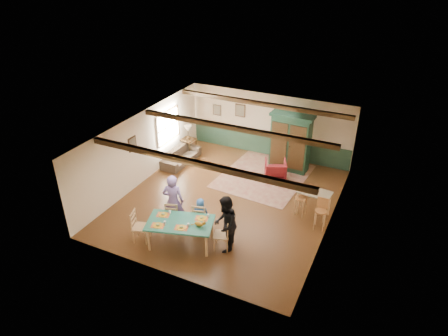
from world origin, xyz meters
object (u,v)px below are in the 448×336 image
at_px(dining_chair_far_right, 200,216).
at_px(dining_chair_end_left, 141,226).
at_px(bar_stool_left, 301,201).
at_px(table_lamp, 188,132).
at_px(counter_table, 313,203).
at_px(dining_chair_far_left, 173,214).
at_px(dining_chair_end_right, 222,234).
at_px(cat, 199,224).
at_px(armchair, 275,169).
at_px(end_table, 189,146).
at_px(person_child, 201,214).
at_px(bar_stool_right, 320,215).
at_px(sofa, 181,156).
at_px(dining_table, 181,233).
at_px(person_man, 173,201).
at_px(person_woman, 225,224).
at_px(armoire, 290,142).

distance_m(dining_chair_far_right, dining_chair_end_left, 1.83).
xyz_separation_m(dining_chair_end_left, bar_stool_left, (3.97, 3.34, 0.04)).
relative_size(table_lamp, counter_table, 0.57).
height_order(dining_chair_far_left, dining_chair_end_right, same).
distance_m(cat, armchair, 4.97).
bearing_deg(end_table, person_child, -56.08).
height_order(armchair, bar_stool_right, bar_stool_right).
bearing_deg(sofa, table_lamp, 12.04).
bearing_deg(bar_stool_left, person_child, -134.21).
relative_size(armchair, end_table, 1.22).
relative_size(dining_table, counter_table, 1.81).
xyz_separation_m(dining_chair_far_right, person_man, (-0.84, -0.16, 0.41)).
bearing_deg(armchair, person_man, 43.45).
height_order(person_woman, end_table, person_woman).
bearing_deg(table_lamp, armchair, -6.31).
relative_size(dining_table, dining_chair_far_right, 1.89).
distance_m(person_man, end_table, 5.24).
relative_size(person_man, bar_stool_left, 1.70).
bearing_deg(armoire, person_woman, -89.13).
xyz_separation_m(dining_chair_end_left, person_man, (0.52, 1.05, 0.41)).
height_order(dining_chair_end_right, table_lamp, table_lamp).
bearing_deg(cat, armchair, 65.85).
height_order(dining_chair_far_left, person_man, person_man).
xyz_separation_m(armchair, sofa, (-3.94, -0.45, -0.08)).
height_order(sofa, bar_stool_right, bar_stool_right).
bearing_deg(counter_table, sofa, 167.23).
height_order(bar_stool_left, bar_stool_right, bar_stool_left).
distance_m(person_child, bar_stool_left, 3.33).
distance_m(dining_chair_far_right, cat, 0.97).
bearing_deg(armoire, dining_chair_end_left, -110.05).
bearing_deg(end_table, table_lamp, 0.00).
distance_m(counter_table, bar_stool_right, 0.75).
relative_size(end_table, table_lamp, 1.09).
relative_size(person_woman, cat, 4.58).
bearing_deg(person_woman, dining_chair_end_right, -90.00).
bearing_deg(bar_stool_right, end_table, 153.88).
xyz_separation_m(end_table, table_lamp, (0.00, 0.00, 0.64)).
height_order(armchair, table_lamp, table_lamp).
bearing_deg(sofa, bar_stool_left, -102.96).
bearing_deg(dining_chair_end_right, bar_stool_left, 131.96).
xyz_separation_m(dining_chair_far_left, person_man, (-0.02, 0.08, 0.41)).
bearing_deg(table_lamp, dining_chair_end_right, -51.56).
bearing_deg(dining_chair_far_right, armchair, -120.99).
relative_size(dining_chair_end_left, person_woman, 0.58).
xyz_separation_m(dining_chair_far_left, bar_stool_right, (4.18, 1.93, 0.01)).
relative_size(dining_chair_far_right, sofa, 0.51).
xyz_separation_m(dining_chair_far_left, dining_chair_far_right, (0.82, 0.24, 0.00)).
distance_m(person_man, person_woman, 1.96).
distance_m(dining_table, dining_chair_far_right, 0.89).
distance_m(end_table, bar_stool_right, 7.01).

